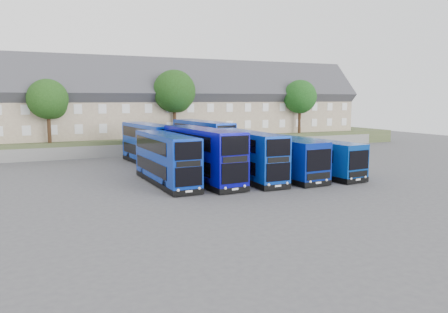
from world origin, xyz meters
TOP-DOWN VIEW (x-y plane):
  - ground at (0.00, 0.00)m, footprint 120.00×120.00m
  - retaining_wall at (0.00, 24.00)m, footprint 70.00×0.40m
  - earth_bank at (0.00, 34.00)m, footprint 80.00×20.00m
  - terrace_row at (3.00, 30.00)m, footprint 60.00×10.40m
  - dd_front_left at (-5.86, 4.17)m, footprint 2.67×10.85m
  - dd_front_mid at (-2.61, 3.93)m, footprint 3.41×11.90m
  - dd_front_right at (1.47, 3.16)m, footprint 2.65×10.89m
  - dd_rear_left at (-4.23, 15.81)m, footprint 3.63×11.49m
  - dd_rear_right at (2.68, 17.08)m, footprint 3.72×11.76m
  - coach_east_a at (4.78, 4.21)m, footprint 3.55×13.62m
  - coach_east_b at (8.60, 3.38)m, footprint 3.67×12.50m
  - tree_west at (-13.85, 25.10)m, footprint 4.80×4.80m
  - tree_mid at (2.15, 25.60)m, footprint 5.76×5.76m
  - tree_east at (22.15, 25.10)m, footprint 5.12×5.12m
  - tree_far at (28.15, 32.10)m, footprint 5.44×5.44m

SIDE VIEW (x-z plane):
  - ground at x=0.00m, z-range 0.00..0.00m
  - retaining_wall at x=0.00m, z-range 0.00..1.50m
  - earth_bank at x=0.00m, z-range 0.00..2.00m
  - coach_east_b at x=8.60m, z-range -0.03..3.34m
  - coach_east_a at x=4.78m, z-range -0.03..3.66m
  - dd_front_left at x=-5.86m, z-range -0.04..4.25m
  - dd_front_right at x=1.47m, z-range -0.04..4.27m
  - dd_rear_left at x=-4.23m, z-range -0.04..4.45m
  - dd_rear_right at x=2.68m, z-range -0.04..4.56m
  - dd_front_mid at x=-2.61m, z-range -0.04..4.64m
  - terrace_row at x=3.00m, z-range 1.00..12.20m
  - tree_west at x=-13.85m, z-range 3.23..10.88m
  - tree_east at x=22.15m, z-range 3.31..11.47m
  - tree_far at x=28.15m, z-range 3.39..12.06m
  - tree_mid at x=2.15m, z-range 3.48..12.66m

